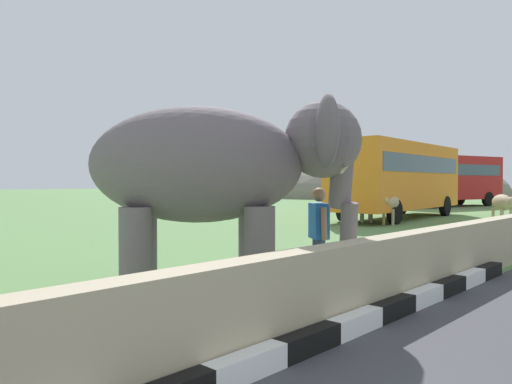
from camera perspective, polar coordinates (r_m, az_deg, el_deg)
The scene contains 9 objects.
barrier_parapet at distance 5.43m, azimuth 4.10°, elevation -12.16°, with size 28.00×0.36×1.00m, color tan.
elephant at distance 7.30m, azimuth -3.83°, elevation 2.73°, with size 3.90×3.74×2.97m.
person_handler at distance 8.19m, azimuth 7.25°, elevation -4.59°, with size 0.46×0.59×1.66m.
bus_orange at distance 24.32m, azimuth 16.12°, elevation 1.96°, with size 10.14×3.29×3.50m.
bus_red at distance 36.97m, azimuth 21.21°, elevation 1.66°, with size 9.31×4.82×3.50m.
cow_near at distance 22.29m, azimuth 26.53°, elevation -1.17°, with size 1.76×1.47×1.23m.
cow_mid at distance 20.86m, azimuth 15.27°, elevation -1.24°, with size 1.93×0.96×1.23m.
cow_far at distance 21.99m, azimuth 12.58°, elevation -1.10°, with size 1.79×1.42×1.23m.
hill_east at distance 65.71m, azimuth 13.45°, elevation -0.32°, with size 39.24×31.40×11.26m.
Camera 1 is at (-2.11, 0.62, 1.76)m, focal length 34.72 mm.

